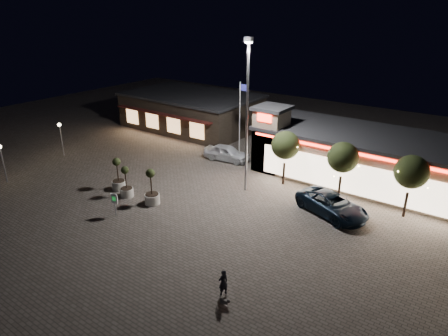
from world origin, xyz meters
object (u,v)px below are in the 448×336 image
Objects in this scene: planter_left at (118,180)px; pickup_truck at (332,205)px; white_sedan at (227,153)px; valet_sign at (114,201)px; planter_mid at (127,187)px; pedestrian at (223,282)px.

pickup_truck is at bearing 21.50° from planter_left.
white_sedan is 14.22m from valet_sign.
planter_mid is 3.30m from valet_sign.
white_sedan is 1.77× the size of planter_mid.
planter_left is 1.65m from planter_mid.
valet_sign is at bearing -56.00° from planter_mid.
planter_mid reaches higher than pedestrian.
planter_mid reaches higher than valet_sign.
valet_sign is (3.40, -3.22, 0.38)m from planter_left.
pedestrian is (11.62, -16.58, -0.04)m from white_sedan.
planter_mid is at bearing 124.00° from valet_sign.
planter_left is (-14.97, 5.59, 0.12)m from pedestrian.
planter_mid is (-13.40, 5.08, 0.06)m from pedestrian.
planter_left is 1.08× the size of planter_mid.
valet_sign is (0.05, -14.22, 0.47)m from white_sedan.
pedestrian is 15.98m from planter_left.
white_sedan is (-12.90, 4.60, 0.00)m from pickup_truck.
pedestrian is 14.33m from planter_mid.
white_sedan is 11.49m from planter_left.
white_sedan is at bearing 73.07° from planter_left.
planter_left is at bearing 155.28° from white_sedan.
pedestrian is at bearing -20.77° from planter_mid.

